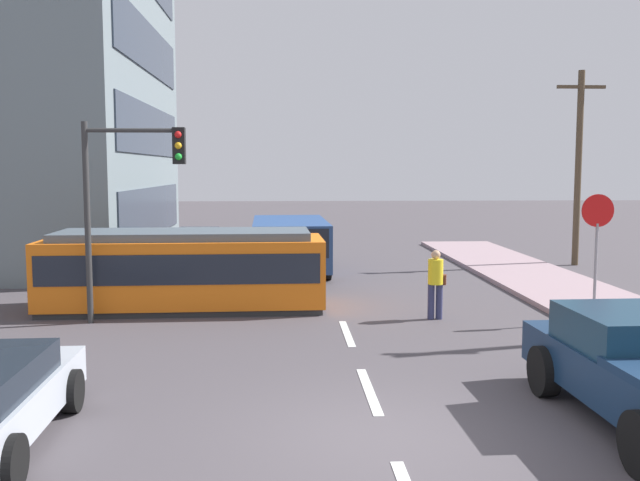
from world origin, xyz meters
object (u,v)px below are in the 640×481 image
object	(u,v)px
stop_sign	(597,230)
utility_pole_mid	(578,164)
pedestrian_crossing	(436,280)
parked_sedan_mid	(175,264)
parked_sedan_far	(197,242)
streetcar_tram	(185,268)
traffic_light_mast	(127,183)
city_bus	(290,243)

from	to	relation	value
stop_sign	utility_pole_mid	world-z (taller)	utility_pole_mid
pedestrian_crossing	parked_sedan_mid	distance (m)	9.02
pedestrian_crossing	parked_sedan_far	size ratio (longest dim) A/B	0.37
utility_pole_mid	streetcar_tram	bearing A→B (deg)	-150.81
streetcar_tram	parked_sedan_far	size ratio (longest dim) A/B	1.58
streetcar_tram	utility_pole_mid	world-z (taller)	utility_pole_mid
parked_sedan_far	traffic_light_mast	bearing A→B (deg)	-90.26
city_bus	traffic_light_mast	size ratio (longest dim) A/B	1.18
pedestrian_crossing	utility_pole_mid	bearing A→B (deg)	51.46
traffic_light_mast	utility_pole_mid	world-z (taller)	utility_pole_mid
city_bus	utility_pole_mid	bearing A→B (deg)	7.28
parked_sedan_far	stop_sign	bearing A→B (deg)	-49.70
parked_sedan_far	city_bus	bearing A→B (deg)	-49.24
pedestrian_crossing	parked_sedan_mid	world-z (taller)	pedestrian_crossing
streetcar_tram	traffic_light_mast	size ratio (longest dim) A/B	1.53
streetcar_tram	pedestrian_crossing	bearing A→B (deg)	-14.77
city_bus	parked_sedan_far	bearing A→B (deg)	130.76
parked_sedan_mid	stop_sign	xyz separation A→B (m)	(10.69, -6.18, 1.57)
city_bus	stop_sign	distance (m)	11.02
parked_sedan_far	streetcar_tram	bearing A→B (deg)	-84.63
pedestrian_crossing	traffic_light_mast	distance (m)	7.60
parked_sedan_mid	traffic_light_mast	size ratio (longest dim) A/B	0.97
parked_sedan_mid	stop_sign	distance (m)	12.45
pedestrian_crossing	traffic_light_mast	world-z (taller)	traffic_light_mast
city_bus	parked_sedan_mid	world-z (taller)	city_bus
streetcar_tram	city_bus	distance (m)	6.76
parked_sedan_mid	traffic_light_mast	xyz separation A→B (m)	(-0.17, -5.60, 2.64)
parked_sedan_mid	utility_pole_mid	bearing A→B (deg)	13.98
city_bus	stop_sign	world-z (taller)	stop_sign
parked_sedan_far	stop_sign	world-z (taller)	stop_sign
traffic_light_mast	utility_pole_mid	size ratio (longest dim) A/B	0.65
streetcar_tram	parked_sedan_mid	distance (m)	4.08
parked_sedan_far	stop_sign	xyz separation A→B (m)	(10.81, -12.75, 1.57)
traffic_light_mast	streetcar_tram	bearing A→B (deg)	57.43
traffic_light_mast	parked_sedan_mid	bearing A→B (deg)	88.25
parked_sedan_far	utility_pole_mid	bearing A→B (deg)	-11.66
streetcar_tram	pedestrian_crossing	world-z (taller)	streetcar_tram
city_bus	traffic_light_mast	world-z (taller)	traffic_light_mast
stop_sign	traffic_light_mast	world-z (taller)	traffic_light_mast
city_bus	pedestrian_crossing	world-z (taller)	city_bus
utility_pole_mid	stop_sign	bearing A→B (deg)	-110.62
pedestrian_crossing	stop_sign	world-z (taller)	stop_sign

